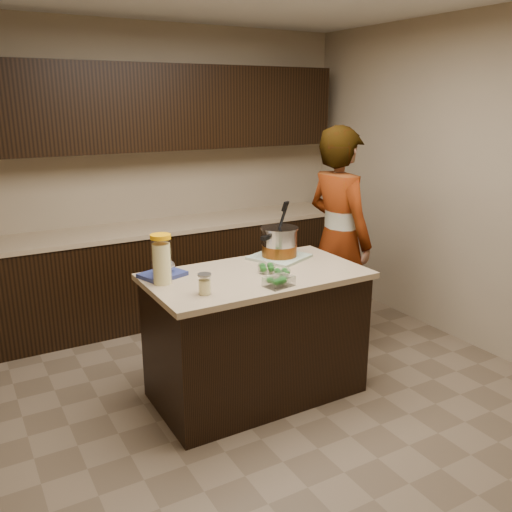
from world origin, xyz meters
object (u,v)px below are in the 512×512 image
(person, at_px, (339,239))
(stock_pot, at_px, (279,244))
(island, at_px, (256,334))
(lemonade_pitcher, at_px, (162,261))

(person, bearing_deg, stock_pot, 99.50)
(stock_pot, relative_size, person, 0.21)
(island, bearing_deg, person, 21.54)
(island, relative_size, stock_pot, 3.79)
(island, xyz_separation_m, stock_pot, (0.33, 0.22, 0.56))
(stock_pot, distance_m, lemonade_pitcher, 0.95)
(island, relative_size, person, 0.80)
(lemonade_pitcher, height_order, person, person)
(stock_pot, height_order, person, person)
(person, bearing_deg, island, 106.78)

